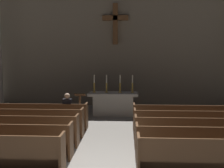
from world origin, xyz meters
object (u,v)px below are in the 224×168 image
at_px(pew_left_row_5, 34,115).
at_px(pew_right_row_5, 189,117).
at_px(pew_left_row_3, 13,130).
at_px(candlestick_outer_left, 94,87).
at_px(candlestick_inner_right, 120,87).
at_px(pew_right_row_3, 203,133).
at_px(pew_right_row_4, 195,124).
at_px(pew_right_row_2, 213,143).
at_px(candlestick_outer_right, 132,87).
at_px(lectern, 80,108).
at_px(candlestick_inner_left, 107,87).
at_px(pew_left_row_4, 24,122).
at_px(altar, 113,103).
at_px(lone_worshipper, 68,110).

relative_size(pew_left_row_5, pew_right_row_5, 1.00).
distance_m(pew_left_row_3, candlestick_outer_left, 4.79).
relative_size(pew_left_row_3, candlestick_outer_left, 5.07).
distance_m(pew_left_row_5, candlestick_inner_right, 4.00).
distance_m(pew_right_row_3, pew_right_row_4, 0.96).
xyz_separation_m(pew_right_row_2, pew_right_row_3, (0.00, 0.96, 0.00)).
bearing_deg(pew_right_row_3, candlestick_outer_right, 114.57).
bearing_deg(pew_right_row_3, pew_right_row_2, -90.00).
bearing_deg(lectern, candlestick_inner_left, 50.34).
bearing_deg(lectern, pew_left_row_4, -125.43).
bearing_deg(pew_right_row_2, candlestick_inner_left, 120.64).
xyz_separation_m(pew_left_row_3, pew_left_row_4, (0.00, 0.96, 0.00)).
distance_m(pew_right_row_4, candlestick_inner_right, 4.25).
relative_size(pew_right_row_3, candlestick_outer_left, 5.07).
relative_size(pew_left_row_5, candlestick_outer_right, 5.07).
xyz_separation_m(pew_right_row_4, candlestick_inner_left, (-3.12, 3.34, 0.79)).
height_order(altar, candlestick_outer_right, candlestick_outer_right).
bearing_deg(altar, pew_left_row_3, -123.22).
bearing_deg(pew_left_row_5, pew_right_row_2, -27.13).
relative_size(pew_right_row_3, altar, 1.80).
xyz_separation_m(pew_left_row_3, candlestick_outer_right, (3.67, 4.30, 0.79)).
distance_m(pew_left_row_4, lone_worshipper, 1.63).
relative_size(candlestick_outer_left, candlestick_outer_right, 1.00).
relative_size(pew_left_row_3, candlestick_inner_left, 5.07).
bearing_deg(candlestick_inner_left, lectern, -129.66).
distance_m(pew_left_row_4, lectern, 2.62).
distance_m(pew_right_row_4, lectern, 4.63).
bearing_deg(lone_worshipper, candlestick_inner_right, 51.63).
distance_m(pew_left_row_5, candlestick_inner_left, 3.55).
bearing_deg(lectern, candlestick_inner_right, 36.96).
height_order(candlestick_outer_left, lectern, candlestick_outer_left).
relative_size(pew_right_row_3, lone_worshipper, 3.00).
xyz_separation_m(pew_left_row_5, altar, (2.82, 2.38, 0.06)).
bearing_deg(pew_right_row_2, pew_right_row_3, 90.00).
distance_m(pew_left_row_3, candlestick_inner_right, 5.37).
relative_size(pew_left_row_5, pew_right_row_4, 1.00).
relative_size(candlestick_outer_left, candlestick_inner_right, 1.00).
bearing_deg(pew_right_row_2, lone_worshipper, 146.19).
bearing_deg(lectern, pew_left_row_3, -116.14).
relative_size(pew_left_row_4, pew_right_row_2, 1.00).
bearing_deg(pew_left_row_4, candlestick_outer_left, 59.50).
distance_m(pew_right_row_3, candlestick_inner_right, 5.04).
distance_m(pew_left_row_4, candlestick_inner_right, 4.63).
relative_size(pew_left_row_5, pew_right_row_2, 1.00).
height_order(candlestick_inner_right, candlestick_outer_right, same).
relative_size(pew_right_row_5, altar, 1.80).
height_order(pew_right_row_4, candlestick_outer_right, candlestick_outer_right).
bearing_deg(candlestick_outer_right, lone_worshipper, -135.77).
relative_size(pew_left_row_5, lone_worshipper, 3.00).
height_order(pew_left_row_4, candlestick_outer_right, candlestick_outer_right).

